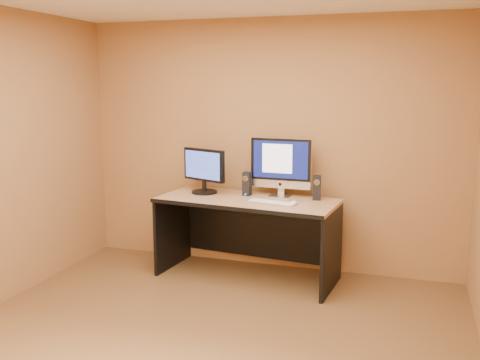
% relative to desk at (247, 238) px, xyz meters
% --- Properties ---
extents(floor, '(4.00, 4.00, 0.00)m').
position_rel_desk_xyz_m(floor, '(0.10, -1.55, -0.41)').
color(floor, brown).
rests_on(floor, ground).
extents(walls, '(4.00, 4.00, 2.60)m').
position_rel_desk_xyz_m(walls, '(0.10, -1.55, 0.89)').
color(walls, olive).
rests_on(walls, ground).
extents(desk, '(1.83, 0.95, 0.81)m').
position_rel_desk_xyz_m(desk, '(0.00, 0.00, 0.00)').
color(desk, tan).
rests_on(desk, ground).
extents(imac, '(0.63, 0.25, 0.60)m').
position_rel_desk_xyz_m(imac, '(0.28, 0.21, 0.71)').
color(imac, '#BBBCC0').
rests_on(imac, desk).
extents(second_monitor, '(0.59, 0.43, 0.46)m').
position_rel_desk_xyz_m(second_monitor, '(-0.51, 0.13, 0.64)').
color(second_monitor, black).
rests_on(second_monitor, desk).
extents(speaker_left, '(0.08, 0.09, 0.24)m').
position_rel_desk_xyz_m(speaker_left, '(-0.05, 0.16, 0.53)').
color(speaker_left, black).
rests_on(speaker_left, desk).
extents(speaker_right, '(0.08, 0.09, 0.24)m').
position_rel_desk_xyz_m(speaker_right, '(0.66, 0.17, 0.53)').
color(speaker_right, black).
rests_on(speaker_right, desk).
extents(keyboard, '(0.49, 0.21, 0.02)m').
position_rel_desk_xyz_m(keyboard, '(0.28, -0.12, 0.42)').
color(keyboard, silver).
rests_on(keyboard, desk).
extents(mouse, '(0.07, 0.11, 0.04)m').
position_rel_desk_xyz_m(mouse, '(0.49, -0.12, 0.43)').
color(mouse, white).
rests_on(mouse, desk).
extents(cable_a, '(0.07, 0.24, 0.01)m').
position_rel_desk_xyz_m(cable_a, '(0.33, 0.28, 0.41)').
color(cable_a, black).
rests_on(cable_a, desk).
extents(cable_b, '(0.13, 0.16, 0.01)m').
position_rel_desk_xyz_m(cable_b, '(0.25, 0.28, 0.41)').
color(cable_b, black).
rests_on(cable_b, desk).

